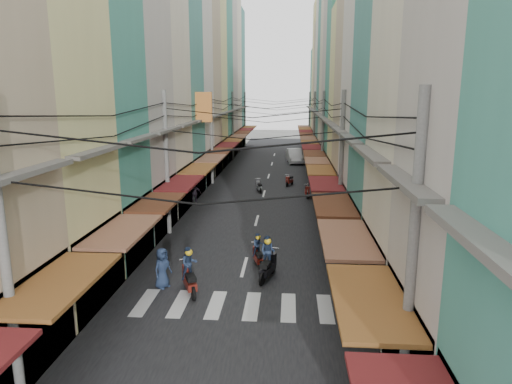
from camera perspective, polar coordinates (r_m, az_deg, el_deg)
The scene contains 15 objects.
ground at distance 23.62m, azimuth -0.99°, elevation -7.59°, with size 160.00×160.00×0.00m, color #5F605B.
road at distance 42.92m, azimuth 1.46°, elevation 1.51°, with size 10.00×80.00×0.02m, color black.
sidewalk_left at distance 43.71m, azimuth -7.08°, elevation 1.64°, with size 3.00×80.00×0.06m, color gray.
sidewalk_right at distance 43.09m, azimuth 10.13°, elevation 1.39°, with size 3.00×80.00×0.06m, color gray.
crosswalk at distance 18.11m, azimuth -2.79°, elevation -13.96°, with size 7.55×2.40×0.01m.
building_row_left at distance 39.98m, azimuth -10.52°, elevation 14.59°, with size 7.80×67.67×23.70m.
building_row_right at distance 39.02m, azimuth 13.32°, elevation 13.99°, with size 7.80×68.98×22.59m.
utility_poles at distance 37.21m, azimuth 1.13°, elevation 10.06°, with size 10.20×66.13×8.20m.
white_car at distance 53.84m, azimuth 4.91°, elevation 3.66°, with size 5.80×2.27×2.05m, color silver.
bicycle at distance 21.28m, azimuth 17.33°, elevation -10.47°, with size 0.55×1.45×1.00m, color black.
moving_scooters at distance 24.91m, azimuth 0.35°, elevation -5.20°, with size 5.85×24.39×1.96m.
parked_scooters at distance 19.49m, azimuth 9.02°, elevation -10.69°, with size 12.89×14.01×1.00m.
pedestrians at distance 25.79m, azimuth -9.73°, elevation -3.57°, with size 13.04×19.30×2.20m.
market_umbrella at distance 18.18m, azimuth 15.38°, elevation -6.57°, with size 2.46×2.46×2.60m.
traffic_sign at distance 24.11m, azimuth 11.97°, elevation -2.44°, with size 0.10×0.61×2.78m.
Camera 1 is at (2.07, -22.11, 8.03)m, focal length 32.00 mm.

